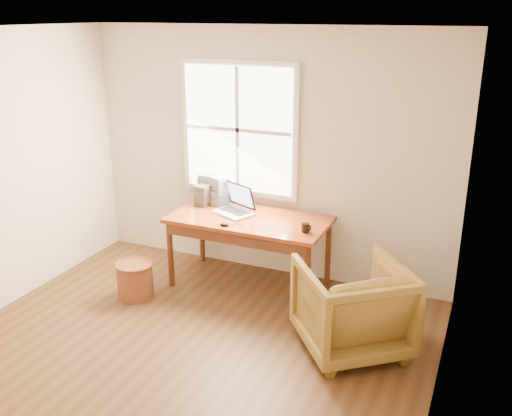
{
  "coord_description": "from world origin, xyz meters",
  "views": [
    {
      "loc": [
        2.2,
        -3.12,
        2.73
      ],
      "look_at": [
        0.14,
        1.65,
        0.92
      ],
      "focal_mm": 40.0,
      "sensor_mm": 36.0,
      "label": 1
    }
  ],
  "objects_px": {
    "armchair": "(352,307)",
    "coffee_mug": "(305,228)",
    "wicker_stool": "(135,280)",
    "cd_stack_a": "(219,191)",
    "desk": "(249,220)",
    "laptop": "(233,201)"
  },
  "relations": [
    {
      "from": "armchair",
      "to": "coffee_mug",
      "type": "bearing_deg",
      "value": -81.36
    },
    {
      "from": "armchair",
      "to": "wicker_stool",
      "type": "height_order",
      "value": "armchair"
    },
    {
      "from": "cd_stack_a",
      "to": "desk",
      "type": "bearing_deg",
      "value": -27.94
    },
    {
      "from": "armchair",
      "to": "desk",
      "type": "bearing_deg",
      "value": -68.14
    },
    {
      "from": "coffee_mug",
      "to": "cd_stack_a",
      "type": "relative_size",
      "value": 0.28
    },
    {
      "from": "desk",
      "to": "armchair",
      "type": "bearing_deg",
      "value": -30.14
    },
    {
      "from": "laptop",
      "to": "coffee_mug",
      "type": "distance_m",
      "value": 0.87
    },
    {
      "from": "desk",
      "to": "wicker_stool",
      "type": "height_order",
      "value": "desk"
    },
    {
      "from": "armchair",
      "to": "laptop",
      "type": "distance_m",
      "value": 1.73
    },
    {
      "from": "laptop",
      "to": "coffee_mug",
      "type": "bearing_deg",
      "value": 11.6
    },
    {
      "from": "laptop",
      "to": "cd_stack_a",
      "type": "xyz_separation_m",
      "value": [
        -0.26,
        0.21,
        0.01
      ]
    },
    {
      "from": "armchair",
      "to": "wicker_stool",
      "type": "bearing_deg",
      "value": -39.22
    },
    {
      "from": "desk",
      "to": "armchair",
      "type": "xyz_separation_m",
      "value": [
        1.27,
        -0.74,
        -0.34
      ]
    },
    {
      "from": "desk",
      "to": "cd_stack_a",
      "type": "height_order",
      "value": "cd_stack_a"
    },
    {
      "from": "desk",
      "to": "wicker_stool",
      "type": "bearing_deg",
      "value": -143.89
    },
    {
      "from": "desk",
      "to": "wicker_stool",
      "type": "distance_m",
      "value": 1.29
    },
    {
      "from": "wicker_stool",
      "to": "laptop",
      "type": "relative_size",
      "value": 0.9
    },
    {
      "from": "desk",
      "to": "laptop",
      "type": "distance_m",
      "value": 0.26
    },
    {
      "from": "armchair",
      "to": "coffee_mug",
      "type": "relative_size",
      "value": 9.83
    },
    {
      "from": "cd_stack_a",
      "to": "coffee_mug",
      "type": "bearing_deg",
      "value": -19.49
    },
    {
      "from": "armchair",
      "to": "wicker_stool",
      "type": "xyz_separation_m",
      "value": [
        -2.22,
        0.05,
        -0.21
      ]
    },
    {
      "from": "wicker_stool",
      "to": "cd_stack_a",
      "type": "distance_m",
      "value": 1.28
    }
  ]
}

